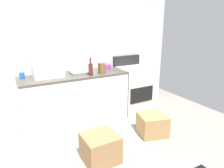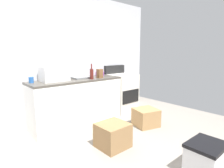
% 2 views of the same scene
% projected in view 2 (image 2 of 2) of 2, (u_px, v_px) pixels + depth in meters
% --- Properties ---
extents(ground_plane, '(6.00, 6.00, 0.00)m').
position_uv_depth(ground_plane, '(103.00, 153.00, 2.59)').
color(ground_plane, gray).
extents(wall_back, '(5.00, 0.10, 2.60)m').
position_uv_depth(wall_back, '(53.00, 58.00, 3.53)').
color(wall_back, silver).
rests_on(wall_back, ground_plane).
extents(kitchen_counter, '(1.80, 0.60, 0.90)m').
position_uv_depth(kitchen_counter, '(77.00, 102.00, 3.60)').
color(kitchen_counter, white).
rests_on(kitchen_counter, ground_plane).
extents(stove_oven, '(0.60, 0.61, 1.10)m').
position_uv_depth(stove_oven, '(121.00, 92.00, 4.39)').
color(stove_oven, silver).
rests_on(stove_oven, ground_plane).
extents(microwave, '(0.46, 0.34, 0.27)m').
position_uv_depth(microwave, '(54.00, 74.00, 3.27)').
color(microwave, white).
rests_on(microwave, kitchen_counter).
extents(sink_basin, '(0.36, 0.32, 0.03)m').
position_uv_depth(sink_basin, '(81.00, 77.00, 3.66)').
color(sink_basin, slate).
rests_on(sink_basin, kitchen_counter).
extents(wine_bottle, '(0.07, 0.07, 0.30)m').
position_uv_depth(wine_bottle, '(92.00, 74.00, 3.50)').
color(wine_bottle, '#591E19').
rests_on(wine_bottle, kitchen_counter).
extents(coffee_mug, '(0.08, 0.08, 0.10)m').
position_uv_depth(coffee_mug, '(31.00, 80.00, 3.09)').
color(coffee_mug, '#2659A5').
rests_on(coffee_mug, kitchen_counter).
extents(knife_block, '(0.10, 0.10, 0.18)m').
position_uv_depth(knife_block, '(100.00, 74.00, 3.69)').
color(knife_block, brown).
rests_on(knife_block, kitchen_counter).
extents(mixing_bowl, '(0.19, 0.19, 0.09)m').
position_uv_depth(mixing_bowl, '(100.00, 74.00, 4.07)').
color(mixing_bowl, purple).
rests_on(mixing_bowl, kitchen_counter).
extents(cardboard_box_large, '(0.44, 0.42, 0.37)m').
position_uv_depth(cardboard_box_large, '(113.00, 135.00, 2.73)').
color(cardboard_box_large, olive).
rests_on(cardboard_box_large, ground_plane).
extents(cardboard_box_medium, '(0.51, 0.50, 0.34)m').
position_uv_depth(cardboard_box_medium, '(146.00, 117.00, 3.53)').
color(cardboard_box_medium, '#A37A4C').
rests_on(cardboard_box_medium, ground_plane).
extents(storage_bin, '(0.46, 0.36, 0.38)m').
position_uv_depth(storage_bin, '(205.00, 158.00, 2.12)').
color(storage_bin, silver).
rests_on(storage_bin, ground_plane).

